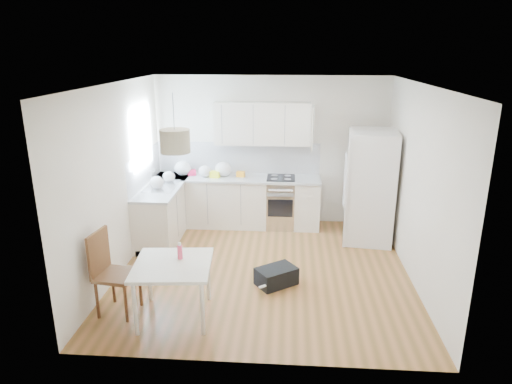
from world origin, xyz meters
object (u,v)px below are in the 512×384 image
dining_table (173,269)px  dining_chair (117,273)px  gym_bag (276,276)px  refrigerator (371,186)px

dining_table → dining_chair: (-0.71, 0.05, -0.11)m
dining_table → gym_bag: (1.21, 0.89, -0.51)m
dining_table → dining_chair: bearing=170.8°
refrigerator → dining_chair: (-3.44, -2.58, -0.41)m
dining_table → gym_bag: bearing=31.3°
dining_table → refrigerator: bearing=39.0°
gym_bag → refrigerator: bearing=13.1°
dining_chair → gym_bag: bearing=31.9°
dining_chair → dining_table: bearing=4.1°
dining_chair → gym_bag: 2.13m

